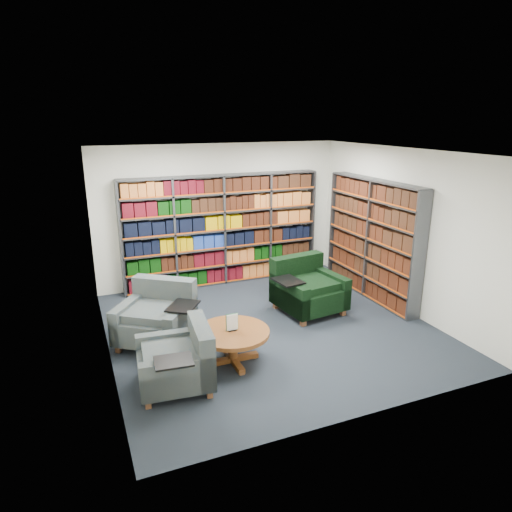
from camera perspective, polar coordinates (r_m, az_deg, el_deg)
name	(u,v)px	position (r m, az deg, el deg)	size (l,w,h in m)	color
room_shell	(271,245)	(7.02, 1.87, 1.40)	(5.02, 5.02, 2.82)	black
bookshelf_back	(223,230)	(9.21, -4.14, 3.22)	(4.00, 0.28, 2.20)	#47494F
bookshelf_right	(372,240)	(8.77, 14.31, 2.01)	(0.28, 2.50, 2.20)	#47494F
chair_teal_left	(158,318)	(7.15, -12.11, -7.53)	(1.39, 1.39, 0.91)	#031B3E
chair_green_right	(306,290)	(8.08, 6.23, -4.21)	(1.28, 1.15, 0.93)	black
chair_teal_front	(181,362)	(5.97, -9.31, -12.93)	(0.98, 1.10, 0.82)	#031B3E
coffee_table	(232,337)	(6.38, -2.96, -10.09)	(1.03, 1.03, 0.72)	brown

